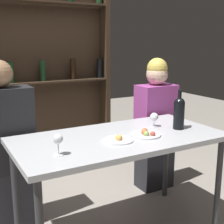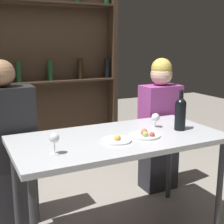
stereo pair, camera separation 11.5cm
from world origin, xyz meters
TOP-DOWN VIEW (x-y plane):
  - dining_table at (0.00, 0.00)m, footprint 1.46×0.73m
  - wine_rack_wall at (-0.00, 1.79)m, footprint 1.68×0.21m
  - wine_bottle at (0.48, -0.06)m, footprint 0.08×0.08m
  - wine_glass_0 at (-0.50, -0.15)m, footprint 0.06×0.06m
  - wine_glass_1 at (0.36, 0.08)m, footprint 0.06×0.06m
  - food_plate_0 at (-0.07, -0.09)m, footprint 0.20×0.20m
  - food_plate_1 at (0.16, -0.08)m, footprint 0.22×0.22m
  - seated_person_left at (-0.68, 0.52)m, footprint 0.43×0.22m
  - seated_person_right at (0.70, 0.52)m, footprint 0.36×0.22m

SIDE VIEW (x-z plane):
  - seated_person_left at x=-0.68m, z-range -0.04..1.24m
  - seated_person_right at x=0.70m, z-range -0.01..1.25m
  - dining_table at x=0.00m, z-range 0.31..1.08m
  - food_plate_0 at x=-0.07m, z-range 0.75..0.79m
  - food_plate_1 at x=0.16m, z-range 0.75..0.80m
  - wine_glass_1 at x=0.36m, z-range 0.78..0.89m
  - wine_glass_0 at x=-0.50m, z-range 0.79..0.92m
  - wine_bottle at x=0.48m, z-range 0.74..1.04m
  - wine_rack_wall at x=0.00m, z-range 0.02..2.11m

